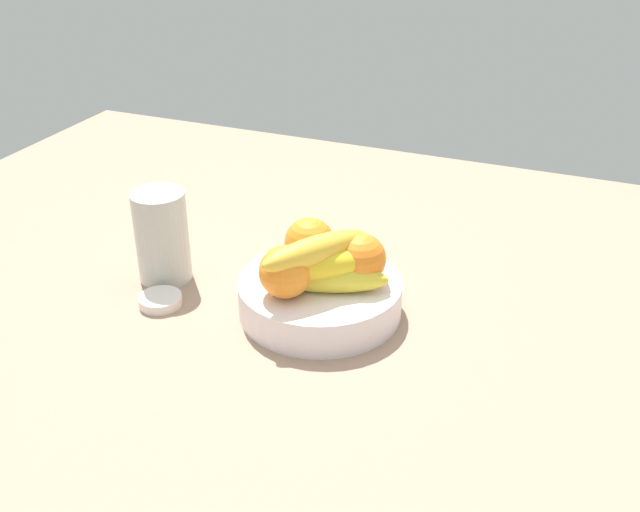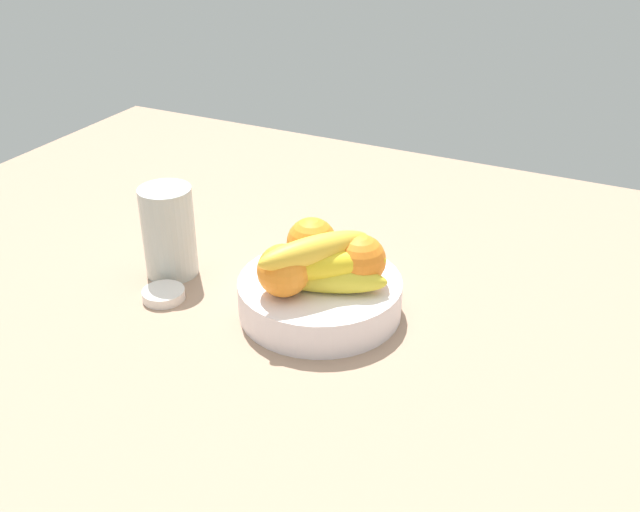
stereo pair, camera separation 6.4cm
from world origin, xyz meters
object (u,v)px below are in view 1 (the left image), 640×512
thermos_tumbler (162,237)px  orange_center (360,259)px  orange_front_left (309,243)px  jar_lid (160,300)px  fruit_bowl (320,296)px  banana_bunch (323,265)px  orange_front_right (285,272)px

thermos_tumbler → orange_center: bearing=3.5°
orange_front_left → jar_lid: bearing=-150.6°
thermos_tumbler → fruit_bowl: bearing=0.3°
orange_center → banana_bunch: (-3.85, -4.31, 0.49)cm
banana_bunch → orange_center: bearing=48.2°
orange_front_right → orange_center: same height
jar_lid → fruit_bowl: bearing=17.8°
orange_front_left → thermos_tumbler: thermos_tumbler is taller
orange_front_right → jar_lid: bearing=-174.6°
fruit_bowl → banana_bunch: (1.50, -2.47, 6.85)cm
fruit_bowl → orange_center: size_ratio=3.21×
fruit_bowl → thermos_tumbler: 26.71cm
orange_front_left → banana_bunch: banana_bunch is taller
orange_center → fruit_bowl: bearing=-161.1°
orange_front_left → fruit_bowl: bearing=-49.3°
orange_front_left → banana_bunch: (4.69, -6.17, 0.49)cm
orange_front_left → orange_front_right: bearing=-88.2°
orange_front_left → jar_lid: orange_front_left is taller
orange_center → thermos_tumbler: thermos_tumbler is taller
orange_front_left → orange_front_right: size_ratio=1.00×
banana_bunch → fruit_bowl: bearing=121.3°
fruit_bowl → orange_front_left: (-3.19, 3.70, 6.37)cm
thermos_tumbler → orange_front_right: bearing=-12.8°
fruit_bowl → jar_lid: (-22.72, -7.31, -1.89)cm
orange_center → banana_bunch: bearing=-131.8°
banana_bunch → jar_lid: (-24.22, -4.84, -8.75)cm
banana_bunch → orange_front_left: bearing=127.2°
fruit_bowl → orange_front_left: orange_front_left is taller
fruit_bowl → jar_lid: 23.94cm
jar_lid → orange_center: bearing=18.1°
orange_center → jar_lid: (-28.07, -9.15, -8.26)cm
orange_front_left → jar_lid: size_ratio=1.16×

